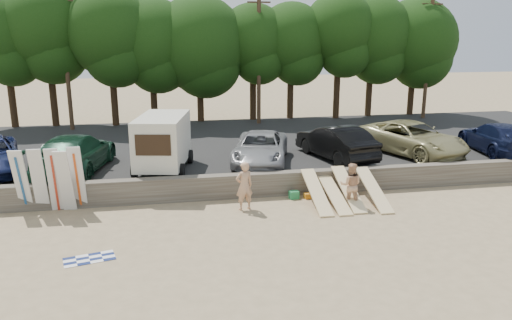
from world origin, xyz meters
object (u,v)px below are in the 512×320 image
object	(u,v)px
box_trailer	(163,140)
car_3	(336,142)
beachgoer_a	(244,186)
cooler	(294,195)
car_5	(497,138)
car_2	(260,148)
car_4	(412,138)
car_1	(75,153)
beachgoer_b	(351,185)

from	to	relation	value
box_trailer	car_3	distance (m)	8.27
beachgoer_a	cooler	bearing A→B (deg)	-171.44
car_3	car_5	size ratio (longest dim) A/B	0.94
box_trailer	car_2	bearing A→B (deg)	16.88
car_5	beachgoer_a	world-z (taller)	car_5
car_3	car_4	xyz separation A→B (m)	(4.07, 0.20, -0.01)
car_1	car_5	size ratio (longest dim) A/B	1.09
cooler	car_3	bearing A→B (deg)	45.25
car_4	cooler	bearing A→B (deg)	-173.84
box_trailer	car_1	distance (m)	3.88
car_5	beachgoer_b	size ratio (longest dim) A/B	3.00
box_trailer	car_4	world-z (taller)	box_trailer
car_4	beachgoer_b	xyz separation A→B (m)	(-5.12, -4.99, -0.62)
car_4	car_3	bearing A→B (deg)	161.48
beachgoer_b	car_2	bearing A→B (deg)	-40.74
car_1	beachgoer_a	size ratio (longest dim) A/B	3.03
car_4	beachgoer_a	distance (m)	10.36
car_1	car_2	size ratio (longest dim) A/B	1.13
car_2	beachgoer_a	size ratio (longest dim) A/B	2.68
car_2	car_1	bearing A→B (deg)	-164.17
car_1	car_3	size ratio (longest dim) A/B	1.17
car_2	car_3	xyz separation A→B (m)	(3.75, 0.15, 0.11)
car_1	cooler	world-z (taller)	car_1
car_4	cooler	distance (m)	8.06
cooler	car_1	bearing A→B (deg)	155.72
car_2	car_4	size ratio (longest dim) A/B	0.88
car_4	car_5	world-z (taller)	car_4
car_1	beachgoer_b	size ratio (longest dim) A/B	3.28
beachgoer_a	car_2	bearing A→B (deg)	-122.73
car_4	beachgoer_b	world-z (taller)	car_4
car_3	car_4	bearing A→B (deg)	168.84
car_2	beachgoer_a	distance (m)	4.49
car_1	car_5	distance (m)	20.54
car_3	cooler	bearing A→B (deg)	35.40
box_trailer	beachgoer_b	bearing A→B (deg)	-18.98
car_4	car_1	bearing A→B (deg)	159.86
car_4	beachgoer_b	bearing A→B (deg)	-157.00
car_2	car_5	xyz separation A→B (m)	(12.24, -0.17, 0.06)
car_1	car_4	bearing A→B (deg)	-168.67
car_2	car_3	world-z (taller)	car_3
beachgoer_b	car_1	bearing A→B (deg)	-3.94
car_2	cooler	world-z (taller)	car_2
box_trailer	car_4	distance (m)	12.34
beachgoer_a	box_trailer	bearing A→B (deg)	-65.12
car_3	beachgoer_a	size ratio (longest dim) A/B	2.60
car_2	cooler	distance (m)	3.62
car_4	car_5	size ratio (longest dim) A/B	1.10
box_trailer	car_1	world-z (taller)	box_trailer
beachgoer_a	car_1	bearing A→B (deg)	-45.52
car_1	car_3	bearing A→B (deg)	-169.21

